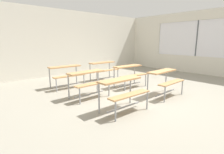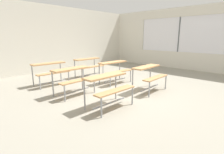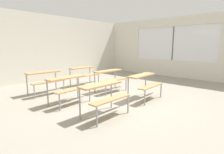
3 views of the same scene
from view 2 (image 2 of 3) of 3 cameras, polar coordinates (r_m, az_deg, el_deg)
ground at (r=5.29m, az=2.76°, el=-4.86°), size 10.00×9.00×0.05m
wall_back at (r=8.68m, az=-20.60°, el=11.58°), size 10.00×0.12×3.00m
wall_right at (r=9.35m, az=24.54°, el=10.96°), size 0.12×9.00×3.00m
desk_bench_r0c0 at (r=3.96m, az=-1.11°, el=-2.12°), size 1.11×0.60×0.74m
desk_bench_r0c1 at (r=5.29m, az=12.13°, el=1.45°), size 1.12×0.63×0.74m
desk_bench_r1c0 at (r=4.96m, az=-12.51°, el=0.66°), size 1.12×0.63×0.74m
desk_bench_r1c1 at (r=6.10m, az=0.93°, el=3.26°), size 1.13×0.64×0.74m
desk_bench_r2c0 at (r=6.18m, az=-19.53°, el=2.64°), size 1.12×0.63×0.74m
desk_bench_r2c1 at (r=7.09m, az=-7.62°, el=4.53°), size 1.11×0.60×0.74m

